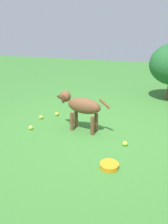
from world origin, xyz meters
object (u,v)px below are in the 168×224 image
object	(u,v)px
tennis_ball_0	(125,143)
water_bowl	(109,166)
tennis_ball_2	(31,128)
dog	(81,106)
tennis_ball_1	(41,117)
tennis_ball_3	(57,114)

from	to	relation	value
tennis_ball_0	water_bowl	size ratio (longest dim) A/B	0.30
tennis_ball_0	tennis_ball_2	xyz separation A→B (m)	(-1.49, 0.08, 0.00)
dog	tennis_ball_0	xyz separation A→B (m)	(0.73, -0.30, -0.37)
tennis_ball_2	water_bowl	xyz separation A→B (m)	(1.38, -0.65, -0.00)
tennis_ball_1	tennis_ball_2	xyz separation A→B (m)	(0.04, -0.43, 0.00)
tennis_ball_0	tennis_ball_1	xyz separation A→B (m)	(-1.53, 0.51, 0.00)
tennis_ball_0	water_bowl	xyz separation A→B (m)	(-0.11, -0.57, -0.00)
tennis_ball_1	water_bowl	distance (m)	1.78
tennis_ball_1	water_bowl	size ratio (longest dim) A/B	0.30
dog	tennis_ball_0	distance (m)	0.87
tennis_ball_2	tennis_ball_1	bearing A→B (deg)	95.41
tennis_ball_1	dog	bearing A→B (deg)	-14.85
tennis_ball_2	water_bowl	bearing A→B (deg)	-25.15
water_bowl	tennis_ball_0	bearing A→B (deg)	79.04
dog	water_bowl	distance (m)	1.13
tennis_ball_0	tennis_ball_3	distance (m)	1.51
water_bowl	tennis_ball_3	bearing A→B (deg)	132.95
tennis_ball_1	water_bowl	bearing A→B (deg)	-37.33
tennis_ball_1	tennis_ball_3	distance (m)	0.30
tennis_ball_0	dog	bearing A→B (deg)	157.73
dog	tennis_ball_3	distance (m)	0.82
tennis_ball_2	tennis_ball_3	bearing A→B (deg)	75.71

